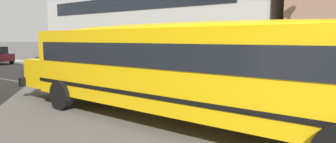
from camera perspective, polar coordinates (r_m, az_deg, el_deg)
ground_plane at (r=10.70m, az=-2.15°, el=-6.58°), size 400.00×400.00×0.00m
sidewalk_far at (r=16.88m, az=13.11°, el=-1.90°), size 120.00×3.00×0.01m
lane_centreline at (r=10.70m, az=-2.15°, el=-6.56°), size 110.00×0.16×0.01m
school_bus at (r=8.40m, az=1.43°, el=1.56°), size 12.84×3.26×2.86m
parked_car_teal_near_corner at (r=23.30m, az=-20.30°, el=2.22°), size 3.91×1.91×1.64m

